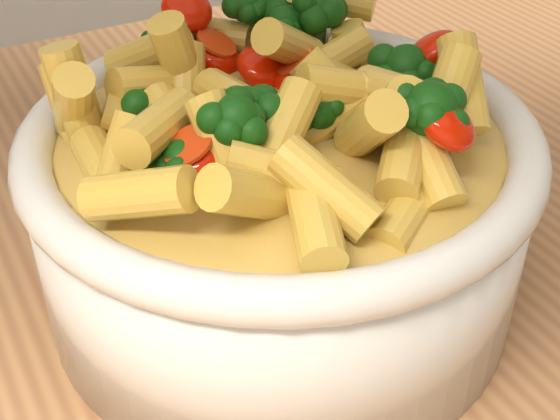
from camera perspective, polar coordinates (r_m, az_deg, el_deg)
name	(u,v)px	position (r m, az deg, el deg)	size (l,w,h in m)	color
table	(293,364)	(0.56, 0.95, -11.17)	(1.20, 0.80, 0.90)	#BA814F
serving_bowl	(280,208)	(0.43, 0.00, 0.16)	(0.27, 0.27, 0.12)	silver
pasta_salad	(280,90)	(0.39, 0.00, 8.79)	(0.22, 0.22, 0.05)	#EEBA4B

